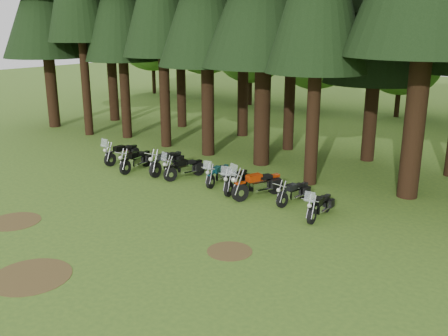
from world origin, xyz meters
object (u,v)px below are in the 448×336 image
at_px(motorcycle_6, 258,185).
at_px(motorcycle_7, 294,193).
at_px(motorcycle_2, 167,163).
at_px(motorcycle_3, 184,169).
at_px(motorcycle_1, 136,161).
at_px(motorcycle_8, 319,207).
at_px(motorcycle_0, 122,154).
at_px(motorcycle_4, 218,175).
at_px(motorcycle_5, 236,181).

xyz_separation_m(motorcycle_6, motorcycle_7, (1.46, 0.28, -0.12)).
bearing_deg(motorcycle_2, motorcycle_3, -13.04).
height_order(motorcycle_1, motorcycle_8, motorcycle_8).
relative_size(motorcycle_0, motorcycle_4, 1.12).
xyz_separation_m(motorcycle_3, motorcycle_5, (2.90, -0.12, -0.01)).
bearing_deg(motorcycle_8, motorcycle_4, 166.07).
bearing_deg(motorcycle_5, motorcycle_1, 173.55).
height_order(motorcycle_2, motorcycle_3, motorcycle_3).
bearing_deg(motorcycle_0, motorcycle_5, -0.88).
height_order(motorcycle_5, motorcycle_8, motorcycle_5).
xyz_separation_m(motorcycle_1, motorcycle_7, (8.16, 0.37, -0.06)).
xyz_separation_m(motorcycle_0, motorcycle_6, (8.23, -0.42, 0.05)).
bearing_deg(motorcycle_2, motorcycle_6, -9.30).
xyz_separation_m(motorcycle_0, motorcycle_3, (4.20, -0.17, -0.02)).
relative_size(motorcycle_3, motorcycle_4, 1.07).
height_order(motorcycle_1, motorcycle_6, motorcycle_6).
relative_size(motorcycle_4, motorcycle_5, 0.95).
xyz_separation_m(motorcycle_6, motorcycle_8, (2.94, -0.55, -0.10)).
xyz_separation_m(motorcycle_4, motorcycle_8, (5.26, -1.04, -0.00)).
bearing_deg(motorcycle_4, motorcycle_6, -20.70).
bearing_deg(motorcycle_1, motorcycle_6, -5.64).
relative_size(motorcycle_1, motorcycle_5, 1.06).
height_order(motorcycle_0, motorcycle_2, motorcycle_0).
xyz_separation_m(motorcycle_2, motorcycle_5, (4.11, -0.30, -0.05)).
xyz_separation_m(motorcycle_4, motorcycle_5, (1.20, -0.36, 0.02)).
bearing_deg(motorcycle_1, motorcycle_3, 1.04).
xyz_separation_m(motorcycle_2, motorcycle_4, (2.91, 0.05, -0.07)).
distance_m(motorcycle_0, motorcycle_4, 5.90).
relative_size(motorcycle_5, motorcycle_6, 0.88).
distance_m(motorcycle_3, motorcycle_5, 2.90).
bearing_deg(motorcycle_0, motorcycle_8, -3.54).
distance_m(motorcycle_2, motorcycle_6, 5.26).
xyz_separation_m(motorcycle_5, motorcycle_7, (2.58, 0.14, -0.04)).
bearing_deg(motorcycle_3, motorcycle_2, -171.30).
xyz_separation_m(motorcycle_4, motorcycle_7, (3.78, -0.22, -0.02)).
relative_size(motorcycle_3, motorcycle_5, 1.01).
distance_m(motorcycle_1, motorcycle_2, 1.56).
distance_m(motorcycle_3, motorcycle_7, 5.49).
distance_m(motorcycle_1, motorcycle_8, 9.66).
relative_size(motorcycle_4, motorcycle_6, 0.84).
height_order(motorcycle_6, motorcycle_8, motorcycle_6).
distance_m(motorcycle_2, motorcycle_8, 8.24).
distance_m(motorcycle_3, motorcycle_8, 7.01).
bearing_deg(motorcycle_0, motorcycle_6, -1.52).
bearing_deg(motorcycle_3, motorcycle_5, 14.86).
bearing_deg(motorcycle_2, motorcycle_0, 175.76).
relative_size(motorcycle_6, motorcycle_8, 1.21).
bearing_deg(motorcycle_0, motorcycle_3, -0.84).
relative_size(motorcycle_2, motorcycle_7, 1.23).
bearing_deg(motorcycle_0, motorcycle_7, 0.56).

